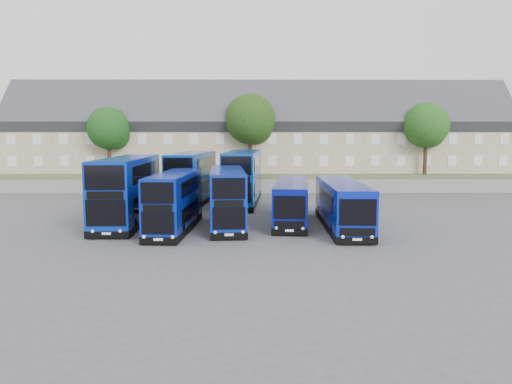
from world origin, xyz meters
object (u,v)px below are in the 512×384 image
object	(u,v)px
coach_east_a	(291,202)
tree_mid	(252,121)
tree_far	(455,125)
tree_west	(110,130)
dd_front_left	(128,191)
tree_east	(427,127)
dd_front_mid	(175,203)

from	to	relation	value
coach_east_a	tree_mid	distance (m)	21.67
tree_far	tree_mid	bearing A→B (deg)	-165.96
tree_west	tree_mid	distance (m)	16.04
tree_mid	dd_front_left	bearing A→B (deg)	-113.83
tree_west	tree_east	size ratio (longest dim) A/B	0.94
tree_mid	tree_east	size ratio (longest dim) A/B	1.12
tree_mid	tree_east	xyz separation A→B (m)	(20.00, -0.50, -0.68)
tree_far	dd_front_mid	bearing A→B (deg)	-135.96
dd_front_left	tree_far	xyz separation A→B (m)	(35.19, 27.31, 5.36)
dd_front_left	tree_far	size ratio (longest dim) A/B	1.40
tree_east	tree_far	size ratio (longest dim) A/B	0.94
tree_west	tree_mid	size ratio (longest dim) A/B	0.83
dd_front_mid	tree_east	bearing A→B (deg)	45.64
tree_mid	tree_far	size ratio (longest dim) A/B	1.06
dd_front_left	tree_west	distance (m)	21.92
coach_east_a	tree_west	xyz separation A→B (m)	(-18.96, 19.93, 5.56)
coach_east_a	tree_far	world-z (taller)	tree_far
dd_front_left	tree_mid	world-z (taller)	tree_mid
dd_front_mid	tree_east	world-z (taller)	tree_east
tree_east	tree_far	world-z (taller)	tree_far
dd_front_left	tree_mid	xyz separation A→B (m)	(9.19, 20.81, 5.70)
tree_mid	tree_east	world-z (taller)	tree_mid
tree_mid	coach_east_a	bearing A→B (deg)	-81.76
coach_east_a	tree_mid	world-z (taller)	tree_mid
dd_front_mid	tree_east	distance (m)	34.78
dd_front_left	tree_east	bearing A→B (deg)	33.87
tree_mid	tree_far	distance (m)	26.80
tree_west	tree_mid	world-z (taller)	tree_mid
dd_front_mid	tree_west	size ratio (longest dim) A/B	1.30
dd_front_mid	tree_mid	size ratio (longest dim) A/B	1.08
tree_mid	tree_west	bearing A→B (deg)	-178.21
tree_west	tree_mid	xyz separation A→B (m)	(16.00, 0.50, 1.02)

